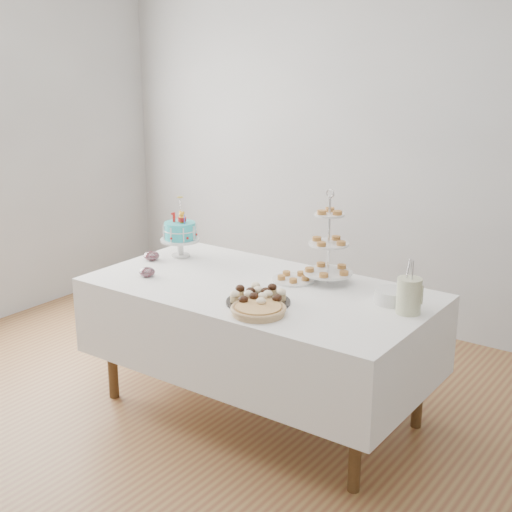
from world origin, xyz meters
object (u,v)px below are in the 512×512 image
Objects in this scene: table at (259,325)px; cupcake_tray at (258,296)px; pastry_plate at (293,278)px; utensil_pitcher at (409,294)px; birthday_cake at (180,241)px; pie at (258,309)px; jam_bowl_b at (152,256)px; plate_stack at (391,296)px; jam_bowl_a at (147,272)px; tiered_stand at (329,244)px.

cupcake_tray is (0.15, -0.21, 0.26)m from table.
pastry_plate is 0.75m from utensil_pitcher.
pie is (0.98, -0.53, -0.08)m from birthday_cake.
jam_bowl_b is 1.68m from utensil_pitcher.
pie reaches higher than pastry_plate.
plate_stack is at bearing 35.94° from cupcake_tray.
cupcake_tray reaches higher than plate_stack.
birthday_cake is at bearing 104.67° from jam_bowl_a.
jam_bowl_b is (-0.99, 0.24, -0.01)m from cupcake_tray.
table is 5.03× the size of birthday_cake.
birthday_cake is at bearing 165.80° from table.
utensil_pitcher is at bearing 36.98° from pie.
plate_stack is at bearing 17.41° from jam_bowl_a.
utensil_pitcher is (0.84, 0.11, 0.33)m from table.
utensil_pitcher is at bearing 12.75° from jam_bowl_a.
tiered_stand reaches higher than birthday_cake.
cupcake_tray reaches higher than jam_bowl_a.
tiered_stand reaches higher than jam_bowl_b.
plate_stack is 0.74× the size of pastry_plate.
tiered_stand is (0.27, 0.29, 0.45)m from table.
pie is at bearing -18.90° from jam_bowl_b.
pie is 0.75m from utensil_pitcher.
pie is 0.71m from plate_stack.
plate_stack is (0.56, 0.41, -0.00)m from cupcake_tray.
cupcake_tray is at bearing 125.79° from pie.
jam_bowl_a is 1.51m from utensil_pitcher.
tiered_stand is at bearing 168.03° from plate_stack.
cupcake_tray is at bearing -13.60° from jam_bowl_b.
jam_bowl_a is 0.33× the size of utensil_pitcher.
table is 0.84m from birthday_cake.
pie is 0.66m from tiered_stand.
plate_stack is at bearing 6.24° from jam_bowl_b.
plate_stack reaches higher than table.
pastry_plate is 2.49× the size of jam_bowl_b.
cupcake_tray is 3.42× the size of jam_bowl_b.
pastry_plate is 2.68× the size of jam_bowl_a.
jam_bowl_a is (-0.91, -0.51, -0.20)m from tiered_stand.
pie is 0.56m from pastry_plate.
pastry_plate is at bearing 96.46° from cupcake_tray.
jam_bowl_a is at bearing -83.94° from birthday_cake.
table is 0.49m from pie.
table is 0.60m from tiered_stand.
jam_bowl_b is (-0.84, 0.02, 0.25)m from table.
tiered_stand is at bearing 29.49° from jam_bowl_a.
plate_stack is at bearing 49.09° from pie.
tiered_stand is (0.13, 0.50, 0.19)m from cupcake_tray.
cupcake_tray is 1.01m from jam_bowl_b.
table is at bearing -133.67° from tiered_stand.
jam_bowl_a is 0.32m from jam_bowl_b.
jam_bowl_b is at bearing -128.94° from birthday_cake.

